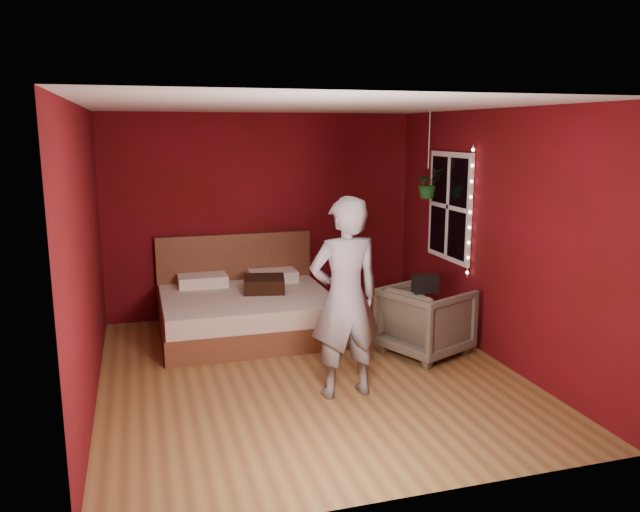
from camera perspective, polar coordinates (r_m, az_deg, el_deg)
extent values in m
plane|color=olive|center=(6.33, -1.03, -10.68)|extent=(4.50, 4.50, 0.00)
cube|color=maroon|center=(8.13, -5.31, 3.74)|extent=(4.00, 0.02, 2.60)
cube|color=maroon|center=(3.88, 7.85, -4.82)|extent=(4.00, 0.02, 2.60)
cube|color=maroon|center=(5.77, -20.69, -0.10)|extent=(0.02, 4.50, 2.60)
cube|color=maroon|center=(6.77, 15.58, 1.82)|extent=(0.02, 4.50, 2.60)
cube|color=silver|center=(5.87, -1.12, 13.67)|extent=(4.00, 4.50, 0.02)
cube|color=white|center=(7.49, 11.77, 4.44)|extent=(0.04, 0.97, 1.27)
cube|color=black|center=(7.48, 11.67, 4.44)|extent=(0.02, 0.85, 1.15)
cube|color=white|center=(7.48, 11.63, 4.44)|extent=(0.03, 0.05, 1.15)
cube|color=white|center=(7.48, 11.63, 4.44)|extent=(0.03, 0.85, 0.05)
cylinder|color=silver|center=(7.02, 13.57, 3.91)|extent=(0.01, 0.01, 1.45)
sphere|color=#FFF2CC|center=(7.14, 13.31, -1.47)|extent=(0.04, 0.04, 0.04)
sphere|color=#FFF2CC|center=(7.10, 13.38, -0.14)|extent=(0.04, 0.04, 0.04)
sphere|color=#FFF2CC|center=(7.07, 13.44, 1.20)|extent=(0.04, 0.04, 0.04)
sphere|color=#FFF2CC|center=(7.04, 13.50, 2.55)|extent=(0.04, 0.04, 0.04)
sphere|color=#FFF2CC|center=(7.02, 13.57, 3.91)|extent=(0.04, 0.04, 0.04)
sphere|color=#FFF2CC|center=(7.00, 13.63, 5.28)|extent=(0.04, 0.04, 0.04)
sphere|color=#FFF2CC|center=(6.99, 13.70, 6.65)|extent=(0.04, 0.04, 0.04)
sphere|color=#FFF2CC|center=(6.98, 13.76, 8.03)|extent=(0.04, 0.04, 0.04)
sphere|color=#FFF2CC|center=(6.97, 13.83, 9.42)|extent=(0.04, 0.04, 0.04)
cube|color=brown|center=(7.46, -6.70, -6.16)|extent=(1.97, 1.68, 0.28)
cube|color=beige|center=(7.39, -6.74, -4.33)|extent=(1.93, 1.64, 0.22)
cube|color=brown|center=(8.11, -7.73, -1.78)|extent=(1.97, 0.08, 1.08)
cube|color=white|center=(7.82, -10.68, -2.21)|extent=(0.59, 0.37, 0.14)
cube|color=white|center=(7.96, -4.32, -1.82)|extent=(0.59, 0.37, 0.14)
imported|color=slate|center=(5.56, 2.29, -3.87)|extent=(0.69, 0.48, 1.83)
imported|color=#605C4C|center=(6.83, 9.63, -5.83)|extent=(1.07, 1.06, 0.74)
cube|color=black|center=(6.49, 9.61, -2.50)|extent=(0.27, 0.15, 0.18)
cube|color=black|center=(7.48, -5.12, -2.57)|extent=(0.56, 0.56, 0.17)
cylinder|color=silver|center=(7.55, 9.95, 10.40)|extent=(0.01, 0.01, 0.67)
imported|color=#1B5E23|center=(7.57, 9.82, 6.54)|extent=(0.38, 0.34, 0.35)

